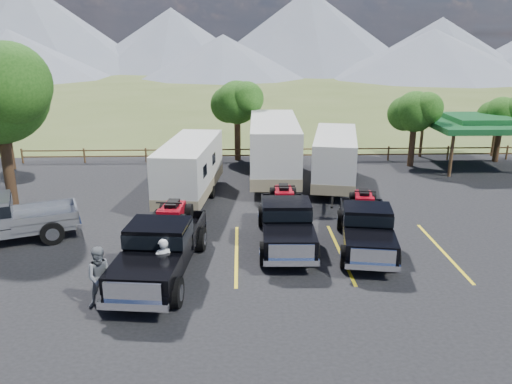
{
  "coord_description": "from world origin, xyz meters",
  "views": [
    {
      "loc": [
        -1.8,
        -13.5,
        8.09
      ],
      "look_at": [
        -1.16,
        6.89,
        1.6
      ],
      "focal_mm": 35.0,
      "sensor_mm": 36.0,
      "label": 1
    }
  ],
  "objects_px": {
    "rig_center": "(286,219)",
    "pavilion": "(477,123)",
    "rig_left": "(162,245)",
    "person_b": "(102,277)",
    "trailer_right": "(335,159)",
    "trailer_left": "(190,170)",
    "trailer_center": "(274,150)",
    "person_a": "(164,264)",
    "rig_right": "(366,224)"
  },
  "relations": [
    {
      "from": "rig_center",
      "to": "pavilion",
      "type": "bearing_deg",
      "value": 43.86
    },
    {
      "from": "rig_left",
      "to": "person_b",
      "type": "bearing_deg",
      "value": -118.31
    },
    {
      "from": "pavilion",
      "to": "trailer_right",
      "type": "bearing_deg",
      "value": -156.56
    },
    {
      "from": "trailer_left",
      "to": "pavilion",
      "type": "bearing_deg",
      "value": 26.94
    },
    {
      "from": "rig_left",
      "to": "person_b",
      "type": "xyz_separation_m",
      "value": [
        -1.5,
        -2.18,
        -0.08
      ]
    },
    {
      "from": "trailer_center",
      "to": "person_a",
      "type": "xyz_separation_m",
      "value": [
        -4.4,
        -12.63,
        -0.92
      ]
    },
    {
      "from": "rig_left",
      "to": "trailer_right",
      "type": "relative_size",
      "value": 0.8
    },
    {
      "from": "rig_right",
      "to": "trailer_left",
      "type": "distance_m",
      "value": 9.68
    },
    {
      "from": "rig_center",
      "to": "trailer_right",
      "type": "bearing_deg",
      "value": 67.94
    },
    {
      "from": "rig_center",
      "to": "rig_right",
      "type": "xyz_separation_m",
      "value": [
        3.1,
        -0.53,
        -0.04
      ]
    },
    {
      "from": "pavilion",
      "to": "person_b",
      "type": "xyz_separation_m",
      "value": [
        -19.08,
        -16.66,
        -1.78
      ]
    },
    {
      "from": "rig_left",
      "to": "rig_right",
      "type": "distance_m",
      "value": 7.92
    },
    {
      "from": "rig_center",
      "to": "person_a",
      "type": "xyz_separation_m",
      "value": [
        -4.31,
        -3.78,
        -0.08
      ]
    },
    {
      "from": "rig_right",
      "to": "trailer_center",
      "type": "bearing_deg",
      "value": 116.79
    },
    {
      "from": "rig_center",
      "to": "trailer_right",
      "type": "xyz_separation_m",
      "value": [
        3.35,
        7.73,
        0.55
      ]
    },
    {
      "from": "rig_left",
      "to": "trailer_center",
      "type": "xyz_separation_m",
      "value": [
        4.64,
        11.4,
        0.77
      ]
    },
    {
      "from": "rig_center",
      "to": "trailer_right",
      "type": "relative_size",
      "value": 0.73
    },
    {
      "from": "pavilion",
      "to": "rig_center",
      "type": "distance_m",
      "value": 17.75
    },
    {
      "from": "rig_center",
      "to": "trailer_left",
      "type": "bearing_deg",
      "value": 128.81
    },
    {
      "from": "trailer_left",
      "to": "person_a",
      "type": "distance_m",
      "value": 9.46
    },
    {
      "from": "trailer_left",
      "to": "person_b",
      "type": "relative_size",
      "value": 4.4
    },
    {
      "from": "rig_left",
      "to": "trailer_left",
      "type": "distance_m",
      "value": 8.23
    },
    {
      "from": "pavilion",
      "to": "trailer_left",
      "type": "bearing_deg",
      "value": -160.13
    },
    {
      "from": "rig_right",
      "to": "trailer_right",
      "type": "xyz_separation_m",
      "value": [
        0.25,
        8.26,
        0.59
      ]
    },
    {
      "from": "trailer_center",
      "to": "person_b",
      "type": "xyz_separation_m",
      "value": [
        -6.14,
        -13.59,
        -0.85
      ]
    },
    {
      "from": "rig_right",
      "to": "person_a",
      "type": "xyz_separation_m",
      "value": [
        -7.41,
        -3.25,
        -0.04
      ]
    },
    {
      "from": "rig_left",
      "to": "rig_right",
      "type": "height_order",
      "value": "rig_left"
    },
    {
      "from": "rig_right",
      "to": "person_a",
      "type": "height_order",
      "value": "rig_right"
    },
    {
      "from": "rig_right",
      "to": "trailer_left",
      "type": "bearing_deg",
      "value": 149.19
    },
    {
      "from": "trailer_left",
      "to": "person_a",
      "type": "height_order",
      "value": "trailer_left"
    },
    {
      "from": "rig_left",
      "to": "trailer_right",
      "type": "xyz_separation_m",
      "value": [
        7.91,
        10.29,
        0.47
      ]
    },
    {
      "from": "trailer_left",
      "to": "person_b",
      "type": "xyz_separation_m",
      "value": [
        -1.73,
        -10.4,
        -0.58
      ]
    },
    {
      "from": "trailer_center",
      "to": "person_b",
      "type": "distance_m",
      "value": 14.94
    },
    {
      "from": "pavilion",
      "to": "trailer_right",
      "type": "relative_size",
      "value": 0.74
    },
    {
      "from": "rig_left",
      "to": "rig_center",
      "type": "xyz_separation_m",
      "value": [
        4.56,
        2.56,
        -0.08
      ]
    },
    {
      "from": "person_a",
      "to": "person_b",
      "type": "height_order",
      "value": "person_b"
    },
    {
      "from": "person_b",
      "to": "trailer_right",
      "type": "bearing_deg",
      "value": 35.7
    },
    {
      "from": "trailer_center",
      "to": "trailer_right",
      "type": "height_order",
      "value": "trailer_center"
    },
    {
      "from": "rig_center",
      "to": "person_b",
      "type": "bearing_deg",
      "value": -140.55
    },
    {
      "from": "trailer_center",
      "to": "rig_right",
      "type": "bearing_deg",
      "value": -70.33
    },
    {
      "from": "trailer_center",
      "to": "person_a",
      "type": "relative_size",
      "value": 5.57
    },
    {
      "from": "pavilion",
      "to": "rig_left",
      "type": "bearing_deg",
      "value": -140.52
    },
    {
      "from": "trailer_center",
      "to": "person_a",
      "type": "bearing_deg",
      "value": -107.34
    },
    {
      "from": "pavilion",
      "to": "person_b",
      "type": "distance_m",
      "value": 25.39
    },
    {
      "from": "rig_left",
      "to": "trailer_right",
      "type": "height_order",
      "value": "trailer_right"
    },
    {
      "from": "rig_center",
      "to": "person_a",
      "type": "distance_m",
      "value": 5.74
    },
    {
      "from": "person_a",
      "to": "rig_left",
      "type": "bearing_deg",
      "value": -104.55
    },
    {
      "from": "pavilion",
      "to": "rig_right",
      "type": "distance_m",
      "value": 16.03
    },
    {
      "from": "trailer_left",
      "to": "person_a",
      "type": "xyz_separation_m",
      "value": [
        0.01,
        -9.44,
        -0.65
      ]
    },
    {
      "from": "person_a",
      "to": "rig_center",
      "type": "bearing_deg",
      "value": -164.44
    }
  ]
}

